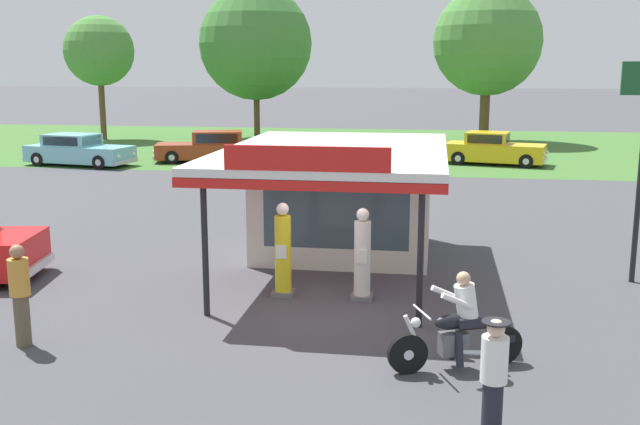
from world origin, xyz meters
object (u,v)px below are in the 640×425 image
motorcycle_with_rider (459,329)px  parked_car_back_row_centre_right (333,156)px  bystander_chatting_near_pumps (494,378)px  bystander_admiring_sedan (20,293)px  gas_pump_nearside (283,254)px  parked_car_back_row_centre (78,151)px  parked_car_second_row_spare (211,148)px  parked_car_back_row_far_left (493,150)px  gas_pump_offside (362,258)px

motorcycle_with_rider → parked_car_back_row_centre_right: (-5.10, 22.16, -0.00)m
bystander_chatting_near_pumps → bystander_admiring_sedan: bystander_admiring_sedan is taller
gas_pump_nearside → motorcycle_with_rider: bearing=-43.1°
parked_car_back_row_centre → parked_car_second_row_spare: bearing=22.0°
motorcycle_with_rider → parked_car_back_row_centre: bearing=128.6°
bystander_chatting_near_pumps → parked_car_back_row_centre: bearing=126.3°
parked_car_second_row_spare → bystander_chatting_near_pumps: (11.86, -26.50, 0.18)m
bystander_admiring_sedan → parked_car_back_row_far_left: bearing=69.3°
parked_car_second_row_spare → bystander_admiring_sedan: (4.21, -24.36, 0.24)m
bystander_admiring_sedan → gas_pump_offside: bearing=32.4°
gas_pump_nearside → parked_car_back_row_far_left: 22.76m
parked_car_back_row_centre_right → parked_car_back_row_centre: parked_car_back_row_centre is taller
parked_car_back_row_far_left → parked_car_back_row_centre_right: parked_car_back_row_far_left is taller
motorcycle_with_rider → parked_car_second_row_spare: size_ratio=0.37×
parked_car_back_row_far_left → parked_car_back_row_centre: 20.02m
parked_car_back_row_centre_right → bystander_chatting_near_pumps: size_ratio=3.10×
motorcycle_with_rider → bystander_chatting_near_pumps: bearing=-81.4°
parked_car_back_row_centre_right → parked_car_back_row_centre: bearing=-178.3°
motorcycle_with_rider → bystander_admiring_sedan: bearing=-178.6°
parked_car_second_row_spare → bystander_chatting_near_pumps: bearing=-65.9°
motorcycle_with_rider → parked_car_back_row_far_left: bearing=84.8°
gas_pump_offside → parked_car_back_row_centre: (-15.54, 18.53, -0.17)m
parked_car_second_row_spare → parked_car_back_row_centre: 6.35m
parked_car_back_row_far_left → parked_car_second_row_spare: (-13.83, -1.10, -0.01)m
parked_car_second_row_spare → bystander_admiring_sedan: 24.72m
motorcycle_with_rider → bystander_chatting_near_pumps: bystander_chatting_near_pumps is taller
parked_car_back_row_far_left → bystander_admiring_sedan: 27.21m
parked_car_back_row_centre → bystander_admiring_sedan: (10.10, -21.98, 0.25)m
parked_car_second_row_spare → gas_pump_offside: bearing=-65.2°
parked_car_back_row_far_left → bystander_admiring_sedan: size_ratio=2.89×
gas_pump_offside → bystander_chatting_near_pumps: 6.02m
motorcycle_with_rider → parked_car_back_row_centre_right: motorcycle_with_rider is taller
gas_pump_offside → bystander_chatting_near_pumps: bearing=-68.5°
gas_pump_offside → gas_pump_nearside: bearing=180.0°
parked_car_back_row_far_left → motorcycle_with_rider: bearing=-95.2°
parked_car_second_row_spare → parked_car_back_row_centre_right: 6.71m
gas_pump_offside → bystander_admiring_sedan: 6.45m
parked_car_second_row_spare → gas_pump_nearside: bearing=-69.0°
parked_car_back_row_centre_right → bystander_chatting_near_pumps: bearing=-77.4°
parked_car_back_row_centre_right → parked_car_back_row_far_left: bearing=22.8°
parked_car_second_row_spare → bystander_chatting_near_pumps: 29.04m
gas_pump_offside → motorcycle_with_rider: 3.77m
bystander_admiring_sedan → motorcycle_with_rider: bearing=1.4°
parked_car_back_row_centre → bystander_admiring_sedan: bearing=-65.3°
parked_car_back_row_centre → motorcycle_with_rider: bearing=-51.4°
motorcycle_with_rider → bystander_admiring_sedan: 7.30m
bystander_admiring_sedan → gas_pump_nearside: bearing=42.2°
parked_car_back_row_centre_right → bystander_chatting_near_pumps: bystander_chatting_near_pumps is taller
bystander_admiring_sedan → parked_car_back_row_centre_right: bearing=84.4°
parked_car_back_row_far_left → parked_car_back_row_centre_right: 8.05m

